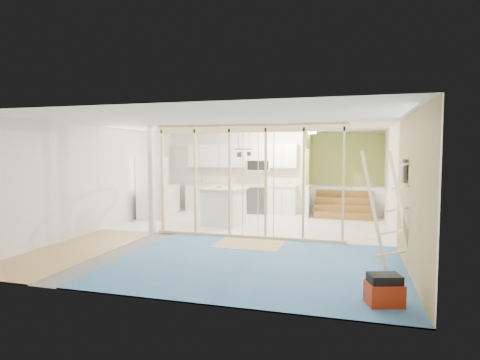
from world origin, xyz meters
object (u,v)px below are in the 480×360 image
(fridge, at_px, (153,188))
(toolbox, at_px, (384,291))
(island, at_px, (224,207))
(ladder, at_px, (391,210))

(fridge, distance_m, toolbox, 8.04)
(island, distance_m, toolbox, 6.09)
(fridge, distance_m, island, 2.40)
(fridge, height_order, island, fridge)
(fridge, bearing_deg, toolbox, -56.95)
(fridge, xyz_separation_m, toolbox, (6.05, -5.25, -0.72))
(toolbox, distance_m, ladder, 1.90)
(fridge, height_order, toolbox, fridge)
(toolbox, bearing_deg, island, 110.54)
(toolbox, bearing_deg, ladder, 65.91)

